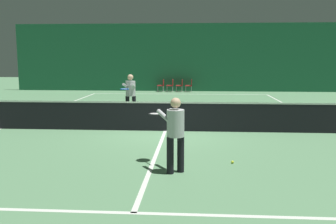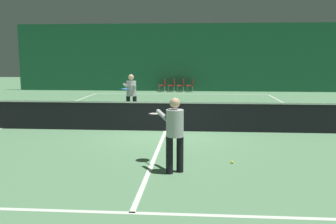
{
  "view_description": "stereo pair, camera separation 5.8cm",
  "coord_description": "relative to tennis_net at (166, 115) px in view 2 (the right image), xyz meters",
  "views": [
    {
      "loc": [
        0.91,
        -11.8,
        2.39
      ],
      "look_at": [
        0.22,
        -1.84,
        0.9
      ],
      "focal_mm": 40.0,
      "sensor_mm": 36.0,
      "label": 1
    },
    {
      "loc": [
        0.96,
        -11.8,
        2.39
      ],
      "look_at": [
        0.22,
        -1.84,
        0.9
      ],
      "focal_mm": 40.0,
      "sensor_mm": 36.0,
      "label": 2
    }
  ],
  "objects": [
    {
      "name": "court_line_centre",
      "position": [
        0.0,
        0.0,
        -0.51
      ],
      "size": [
        0.1,
        12.8,
        0.0
      ],
      "color": "silver",
      "rests_on": "ground"
    },
    {
      "name": "court_line_service_far",
      "position": [
        0.0,
        6.4,
        -0.51
      ],
      "size": [
        8.25,
        0.1,
        0.0
      ],
      "color": "silver",
      "rests_on": "ground"
    },
    {
      "name": "courtside_chair_1",
      "position": [
        -0.64,
        13.46,
        -0.03
      ],
      "size": [
        0.44,
        0.44,
        0.84
      ],
      "rotation": [
        0.0,
        0.0,
        -1.57
      ],
      "color": "#99999E",
      "rests_on": "ground"
    },
    {
      "name": "ground_plane",
      "position": [
        0.0,
        0.0,
        -0.51
      ],
      "size": [
        60.0,
        60.0,
        0.0
      ],
      "primitive_type": "plane",
      "color": "#56845B"
    },
    {
      "name": "court_line_sideline_left",
      "position": [
        -5.5,
        0.0,
        -0.51
      ],
      "size": [
        0.1,
        23.8,
        0.0
      ],
      "color": "silver",
      "rests_on": "ground"
    },
    {
      "name": "tennis_ball",
      "position": [
        1.79,
        -3.58,
        -0.48
      ],
      "size": [
        0.07,
        0.07,
        0.07
      ],
      "color": "#D1DB33",
      "rests_on": "ground"
    },
    {
      "name": "player_near",
      "position": [
        0.52,
        -4.3,
        0.4
      ],
      "size": [
        0.96,
        1.3,
        1.56
      ],
      "rotation": [
        0.0,
        0.0,
        2.11
      ],
      "color": "black",
      "rests_on": "ground"
    },
    {
      "name": "court_line_service_near",
      "position": [
        0.0,
        -6.4,
        -0.51
      ],
      "size": [
        8.25,
        0.1,
        0.0
      ],
      "color": "silver",
      "rests_on": "ground"
    },
    {
      "name": "courtside_chair_2",
      "position": [
        0.0,
        13.46,
        -0.03
      ],
      "size": [
        0.44,
        0.44,
        0.84
      ],
      "rotation": [
        0.0,
        0.0,
        -1.57
      ],
      "color": "#99999E",
      "rests_on": "ground"
    },
    {
      "name": "backdrop_curtain",
      "position": [
        0.0,
        14.01,
        1.78
      ],
      "size": [
        23.0,
        0.12,
        4.59
      ],
      "color": "#1E5B3D",
      "rests_on": "ground"
    },
    {
      "name": "tennis_net",
      "position": [
        0.0,
        0.0,
        0.0
      ],
      "size": [
        12.0,
        0.1,
        1.07
      ],
      "color": "black",
      "rests_on": "ground"
    },
    {
      "name": "court_line_baseline_far",
      "position": [
        0.0,
        11.9,
        -0.51
      ],
      "size": [
        11.0,
        0.1,
        0.0
      ],
      "color": "silver",
      "rests_on": "ground"
    },
    {
      "name": "player_far",
      "position": [
        -1.6,
        2.81,
        0.47
      ],
      "size": [
        0.45,
        1.37,
        1.68
      ],
      "rotation": [
        0.0,
        0.0,
        -1.62
      ],
      "color": "black",
      "rests_on": "ground"
    },
    {
      "name": "courtside_chair_3",
      "position": [
        0.64,
        13.46,
        -0.03
      ],
      "size": [
        0.44,
        0.44,
        0.84
      ],
      "rotation": [
        0.0,
        0.0,
        -1.57
      ],
      "color": "#99999E",
      "rests_on": "ground"
    },
    {
      "name": "courtside_chair_0",
      "position": [
        -1.27,
        13.46,
        -0.03
      ],
      "size": [
        0.44,
        0.44,
        0.84
      ],
      "rotation": [
        0.0,
        0.0,
        -1.57
      ],
      "color": "#99999E",
      "rests_on": "ground"
    }
  ]
}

